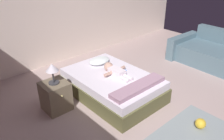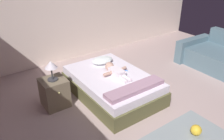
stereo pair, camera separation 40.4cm
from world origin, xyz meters
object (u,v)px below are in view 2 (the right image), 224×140
(nightstand, at_px, (55,93))
(toy_ball, at_px, (196,130))
(lamp, at_px, (51,66))
(baby, at_px, (115,71))
(toothbrush, at_px, (124,70))
(pillow, at_px, (102,60))
(bed, at_px, (112,85))

(nightstand, distance_m, toy_ball, 2.33)
(nightstand, height_order, lamp, lamp)
(nightstand, bearing_deg, baby, -15.42)
(toothbrush, distance_m, lamp, 1.36)
(baby, height_order, toy_ball, baby)
(baby, distance_m, lamp, 1.14)
(toothbrush, distance_m, toy_ball, 1.65)
(pillow, distance_m, toy_ball, 2.16)
(toy_ball, bearing_deg, toothbrush, 92.31)
(bed, bearing_deg, lamp, 163.70)
(nightstand, bearing_deg, toothbrush, -11.54)
(pillow, height_order, nightstand, pillow)
(toothbrush, height_order, nightstand, nightstand)
(pillow, height_order, toothbrush, pillow)
(pillow, xyz_separation_m, baby, (-0.07, -0.53, 0.01))
(lamp, bearing_deg, toothbrush, -11.54)
(bed, height_order, baby, baby)
(pillow, relative_size, toy_ball, 2.77)
(lamp, relative_size, toy_ball, 2.15)
(baby, xyz_separation_m, toy_ball, (0.30, -1.59, -0.39))
(nightstand, bearing_deg, pillow, 11.92)
(pillow, xyz_separation_m, lamp, (-1.13, -0.24, 0.28))
(pillow, xyz_separation_m, nightstand, (-1.13, -0.24, -0.22))
(pillow, distance_m, baby, 0.54)
(bed, bearing_deg, toy_ball, -77.06)
(baby, relative_size, toy_ball, 4.06)
(toothbrush, bearing_deg, nightstand, 168.46)
(lamp, height_order, toy_ball, lamp)
(bed, bearing_deg, baby, -1.33)
(baby, bearing_deg, bed, 178.67)
(pillow, bearing_deg, nightstand, -168.08)
(pillow, xyz_separation_m, toy_ball, (0.23, -2.12, -0.39))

